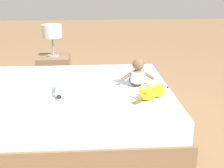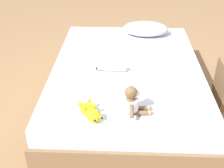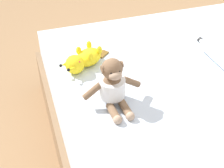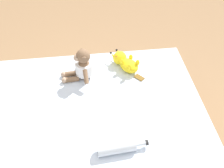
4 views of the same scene
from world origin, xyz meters
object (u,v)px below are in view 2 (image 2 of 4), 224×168
at_px(pillow, 145,29).
at_px(plush_monkey, 132,102).
at_px(glass_bottle, 114,68).
at_px(plush_yellow_creature, 90,112).
at_px(bed, 126,85).

bearing_deg(pillow, plush_monkey, -96.73).
bearing_deg(glass_bottle, pillow, 69.43).
relative_size(pillow, plush_yellow_creature, 1.79).
xyz_separation_m(pillow, glass_bottle, (-0.34, -0.91, -0.05)).
distance_m(bed, glass_bottle, 0.31).
xyz_separation_m(bed, pillow, (0.22, 0.78, 0.31)).
relative_size(plush_monkey, plush_yellow_creature, 0.95).
bearing_deg(plush_monkey, glass_bottle, 103.93).
bearing_deg(plush_yellow_creature, glass_bottle, 77.85).
relative_size(bed, plush_yellow_creature, 6.88).
relative_size(pillow, plush_monkey, 1.89).
distance_m(pillow, glass_bottle, 0.97).
bearing_deg(bed, glass_bottle, -134.55).
xyz_separation_m(bed, glass_bottle, (-0.12, -0.12, 0.26)).
relative_size(bed, pillow, 3.85).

